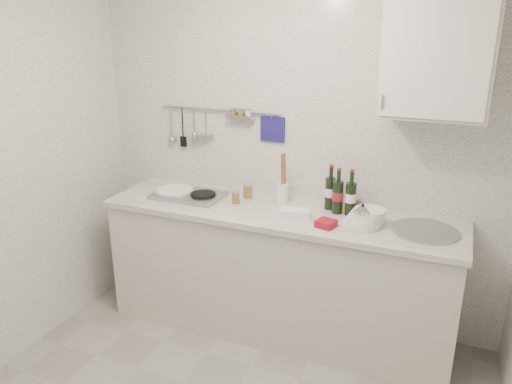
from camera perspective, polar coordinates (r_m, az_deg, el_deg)
back_wall at (r=3.56m, az=4.38°, el=4.49°), size 3.00×0.02×2.50m
counter at (r=3.59m, az=2.61°, el=-9.36°), size 2.44×0.64×0.96m
wall_rail at (r=3.71m, az=-4.56°, el=7.89°), size 0.98×0.09×0.34m
wall_cabinet at (r=3.10m, az=20.08°, el=14.42°), size 0.60×0.38×0.70m
plate_stack_hob at (r=3.71m, az=-9.42°, el=-0.05°), size 0.29×0.29×0.05m
plate_stack_sink at (r=3.19m, az=12.37°, el=-2.89°), size 0.27×0.25×0.12m
wine_bottles at (r=3.35m, az=9.54°, el=0.20°), size 0.22×0.13×0.31m
butter_dish at (r=3.25m, az=4.40°, el=-2.49°), size 0.22×0.15×0.06m
strawberry_punnet at (r=3.14m, az=8.00°, el=-3.59°), size 0.13×0.13×0.04m
utensil_crock at (r=3.51m, az=3.06°, el=0.15°), size 0.09×0.09×0.37m
jar_a at (r=3.60m, az=-0.95°, el=0.13°), size 0.07×0.07×0.10m
jar_b at (r=3.45m, az=11.43°, el=-1.32°), size 0.07×0.07×0.08m
jar_c at (r=3.37m, az=10.31°, el=-1.66°), size 0.07×0.07×0.09m
jar_d at (r=3.50m, az=-2.34°, el=-0.57°), size 0.06×0.06×0.09m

